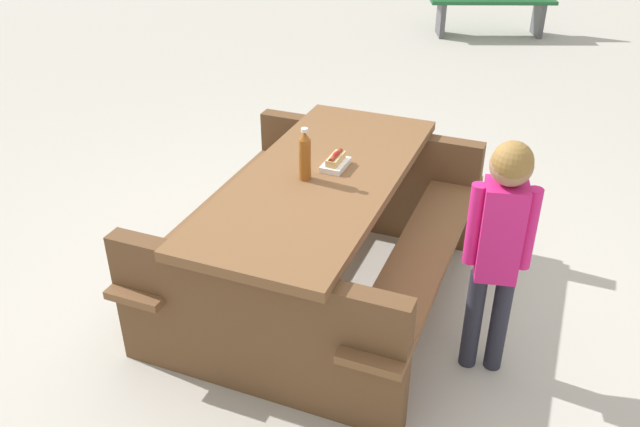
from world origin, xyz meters
The scene contains 5 objects.
ground_plane centered at (0.00, 0.00, 0.00)m, with size 30.00×30.00×0.00m, color #B7B2A8.
picnic_table centered at (0.00, 0.00, 0.44)m, with size 2.13×1.86×0.75m.
soda_bottle centered at (-0.05, 0.07, 0.88)m, with size 0.06×0.06×0.27m.
hotdog_tray centered at (0.09, -0.07, 0.78)m, with size 0.20×0.16×0.08m.
child_in_coat centered at (-0.49, -0.82, 0.76)m, with size 0.19×0.29×1.19m.
Camera 1 is at (-2.96, -0.26, 2.28)m, focal length 37.20 mm.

